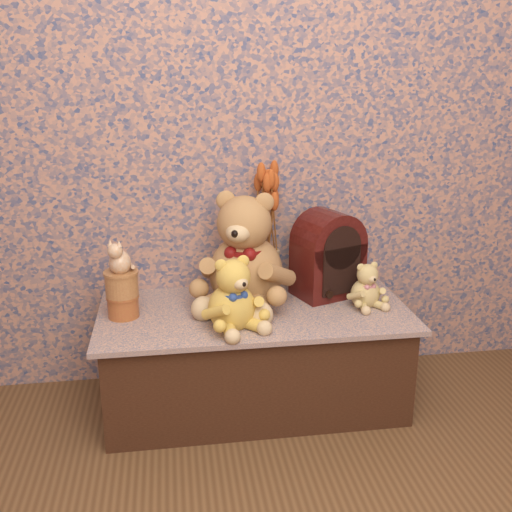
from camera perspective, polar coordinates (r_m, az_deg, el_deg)
The scene contains 10 objects.
display_shelf at distance 2.45m, azimuth -0.17°, elevation -9.72°, with size 1.23×0.61×0.42m, color #374A71.
teddy_large at distance 2.35m, azimuth -0.98°, elevation 1.17°, with size 0.39×0.47×0.50m, color #A06B3E, non-canonical shape.
teddy_medium at distance 2.16m, azimuth -2.38°, elevation -3.28°, with size 0.23×0.28×0.29m, color gold, non-canonical shape.
teddy_small at distance 2.40m, azimuth 10.59°, elevation -2.54°, with size 0.16×0.19×0.20m, color tan, non-canonical shape.
cathedral_radio at distance 2.47m, azimuth 6.98°, elevation 0.25°, with size 0.26×0.19×0.37m, color #3C0D0B, non-canonical shape.
ceramic_vase at distance 2.52m, azimuth 1.02°, elevation -1.45°, with size 0.11×0.11×0.18m, color tan.
dried_stalks at distance 2.43m, azimuth 1.06°, elevation 5.65°, with size 0.24×0.24×0.45m, color #BA4E1D, non-canonical shape.
biscuit_tin_lower at distance 2.34m, azimuth -12.74°, elevation -4.77°, with size 0.12×0.12×0.09m, color #BB8536.
biscuit_tin_upper at distance 2.30m, azimuth -12.89°, elevation -2.66°, with size 0.13×0.13×0.10m, color tan.
cat_figurine at distance 2.27m, azimuth -13.09°, elevation 0.11°, with size 0.10×0.11×0.14m, color silver, non-canonical shape.
Camera 1 is at (-0.31, -0.95, 1.34)m, focal length 41.28 mm.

